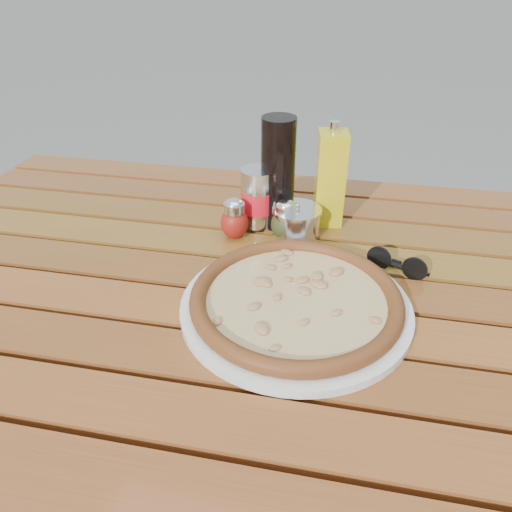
% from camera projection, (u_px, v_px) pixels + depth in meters
% --- Properties ---
extents(table, '(1.40, 0.90, 0.75)m').
position_uv_depth(table, '(254.00, 311.00, 0.90)').
color(table, '#361A0C').
rests_on(table, ground).
extents(plate, '(0.41, 0.41, 0.01)m').
position_uv_depth(plate, '(296.00, 307.00, 0.78)').
color(plate, silver).
rests_on(plate, table).
extents(pizza, '(0.33, 0.33, 0.03)m').
position_uv_depth(pizza, '(296.00, 299.00, 0.77)').
color(pizza, beige).
rests_on(pizza, plate).
extents(pepper_shaker, '(0.06, 0.06, 0.08)m').
position_uv_depth(pepper_shaker, '(234.00, 219.00, 0.96)').
color(pepper_shaker, '#A21D12').
rests_on(pepper_shaker, table).
extents(oregano_shaker, '(0.06, 0.06, 0.08)m').
position_uv_depth(oregano_shaker, '(285.00, 221.00, 0.95)').
color(oregano_shaker, '#38431B').
rests_on(oregano_shaker, table).
extents(dark_bottle, '(0.08, 0.08, 0.22)m').
position_uv_depth(dark_bottle, '(278.00, 173.00, 0.96)').
color(dark_bottle, black).
rests_on(dark_bottle, table).
extents(soda_can, '(0.08, 0.08, 0.12)m').
position_uv_depth(soda_can, '(258.00, 198.00, 0.99)').
color(soda_can, silver).
rests_on(soda_can, table).
extents(olive_oil_cruet, '(0.06, 0.06, 0.21)m').
position_uv_depth(olive_oil_cruet, '(330.00, 178.00, 0.98)').
color(olive_oil_cruet, gold).
rests_on(olive_oil_cruet, table).
extents(parmesan_tin, '(0.12, 0.12, 0.07)m').
position_uv_depth(parmesan_tin, '(296.00, 222.00, 0.97)').
color(parmesan_tin, silver).
rests_on(parmesan_tin, table).
extents(sunglasses, '(0.11, 0.06, 0.04)m').
position_uv_depth(sunglasses, '(397.00, 264.00, 0.87)').
color(sunglasses, black).
rests_on(sunglasses, table).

